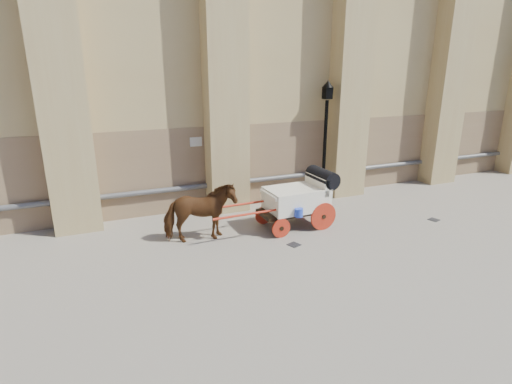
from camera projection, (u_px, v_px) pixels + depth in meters
name	position (u px, v px, depth m)	size (l,w,h in m)	color
ground	(299.00, 242.00, 11.84)	(90.00, 90.00, 0.00)	gray
horse	(200.00, 213.00, 11.69)	(0.95, 2.09, 1.76)	brown
carriage	(300.00, 197.00, 12.82)	(4.22, 1.52, 1.83)	black
street_lamp	(325.00, 138.00, 15.17)	(0.42, 0.42, 4.53)	black
drain_grate_near	(294.00, 245.00, 11.66)	(0.32, 0.32, 0.01)	black
drain_grate_far	(434.00, 220.00, 13.60)	(0.32, 0.32, 0.01)	black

